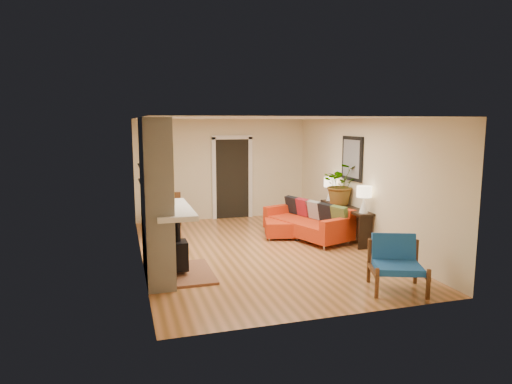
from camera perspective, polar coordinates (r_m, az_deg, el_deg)
room_shell at (r=11.53m, az=-0.61°, el=2.35°), size 6.50×6.50×6.50m
fireplace at (r=7.51m, az=-12.09°, el=-1.33°), size 1.09×1.68×2.60m
sofa at (r=10.14m, az=6.73°, el=-3.68°), size 1.49×2.23×0.81m
ottoman at (r=10.12m, az=3.28°, el=-4.47°), size 0.90×0.90×0.37m
blue_chair at (r=7.36m, az=17.09°, el=-8.13°), size 1.00×0.98×0.81m
dining_table at (r=10.53m, az=-11.01°, el=-2.03°), size 0.92×1.70×0.90m
console_table at (r=10.07m, az=11.13°, el=-2.59°), size 0.34×1.85×0.72m
lamp_near at (r=9.34m, az=13.35°, el=-0.51°), size 0.30×0.30×0.54m
lamp_far at (r=10.67m, az=9.27°, el=0.74°), size 0.30×0.30×0.54m
houseplant at (r=10.15m, az=10.62°, el=1.01°), size 0.98×0.90×0.92m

